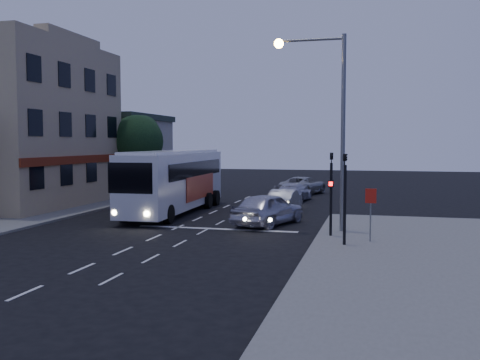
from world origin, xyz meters
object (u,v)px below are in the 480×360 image
(car_sedan_a, at_px, (285,200))
(street_tree, at_px, (137,139))
(car_sedan_b, at_px, (294,192))
(streetlight, at_px, (329,109))
(regulatory_sign, at_px, (371,206))
(traffic_signal_side, at_px, (345,187))
(car_suv, at_px, (268,209))
(traffic_signal_main, at_px, (331,183))
(tour_bus, at_px, (175,179))
(car_sedan_c, at_px, (303,185))

(car_sedan_a, height_order, street_tree, street_tree)
(car_sedan_b, height_order, streetlight, streetlight)
(car_sedan_a, bearing_deg, streetlight, 116.59)
(car_sedan_b, height_order, regulatory_sign, regulatory_sign)
(traffic_signal_side, distance_m, streetlight, 4.84)
(streetlight, bearing_deg, street_tree, 140.49)
(car_suv, relative_size, traffic_signal_main, 1.19)
(traffic_signal_main, height_order, traffic_signal_side, same)
(tour_bus, relative_size, streetlight, 1.36)
(tour_bus, height_order, traffic_signal_main, traffic_signal_main)
(car_suv, relative_size, car_sedan_a, 1.17)
(traffic_signal_main, xyz_separation_m, regulatory_sign, (1.70, -1.01, -0.82))
(car_sedan_a, xyz_separation_m, street_tree, (-12.36, 5.65, 3.81))
(tour_bus, xyz_separation_m, traffic_signal_side, (10.43, -8.37, 0.40))
(tour_bus, relative_size, street_tree, 1.97)
(car_sedan_a, bearing_deg, regulatory_sign, 120.79)
(car_sedan_b, bearing_deg, car_sedan_a, 99.54)
(tour_bus, xyz_separation_m, car_sedan_a, (6.29, 2.20, -1.33))
(traffic_signal_main, height_order, street_tree, street_tree)
(regulatory_sign, bearing_deg, car_sedan_c, 104.81)
(car_sedan_c, bearing_deg, street_tree, 39.94)
(traffic_signal_side, bearing_deg, traffic_signal_main, 109.49)
(tour_bus, relative_size, car_sedan_b, 2.66)
(tour_bus, bearing_deg, car_suv, -29.78)
(car_sedan_a, relative_size, traffic_signal_main, 1.02)
(traffic_signal_main, distance_m, street_tree, 21.38)
(car_sedan_a, height_order, car_sedan_b, car_sedan_a)
(car_sedan_b, xyz_separation_m, traffic_signal_main, (3.74, -14.35, 1.75))
(traffic_signal_main, relative_size, regulatory_sign, 1.86)
(car_sedan_a, relative_size, street_tree, 0.67)
(car_suv, distance_m, regulatory_sign, 6.55)
(traffic_signal_side, bearing_deg, car_sedan_b, 105.23)
(tour_bus, xyz_separation_m, traffic_signal_main, (9.73, -6.40, 0.40))
(tour_bus, height_order, car_sedan_b, tour_bus)
(car_sedan_b, height_order, traffic_signal_side, traffic_signal_side)
(traffic_signal_side, relative_size, streetlight, 0.46)
(traffic_signal_side, height_order, streetlight, streetlight)
(streetlight, relative_size, street_tree, 1.45)
(tour_bus, xyz_separation_m, car_sedan_c, (5.95, 13.31, -1.29))
(traffic_signal_main, distance_m, streetlight, 3.61)
(car_sedan_a, bearing_deg, car_suv, 93.09)
(car_suv, bearing_deg, traffic_signal_main, 157.06)
(car_sedan_c, distance_m, streetlight, 19.28)
(car_sedan_a, xyz_separation_m, car_sedan_c, (-0.33, 11.10, 0.04))
(tour_bus, xyz_separation_m, car_sedan_b, (5.99, 7.95, -1.35))
(car_suv, relative_size, traffic_signal_side, 1.19)
(streetlight, xyz_separation_m, street_tree, (-15.55, 12.82, -1.23))
(tour_bus, bearing_deg, car_sedan_c, 64.18)
(tour_bus, distance_m, car_sedan_b, 10.04)
(street_tree, bearing_deg, streetlight, -39.51)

